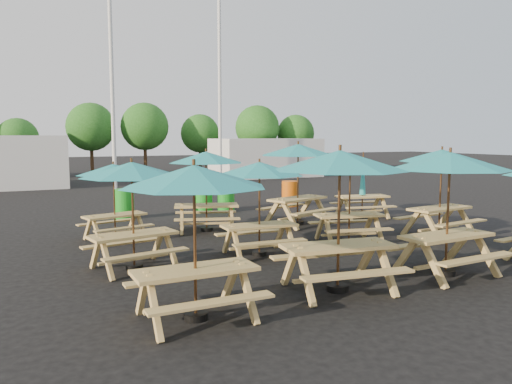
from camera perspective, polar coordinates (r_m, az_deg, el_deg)
name	(u,v)px	position (r m, az deg, el deg)	size (l,w,h in m)	color
ground	(279,238)	(13.67, 2.70, -5.22)	(120.00, 120.00, 0.00)	black
picnic_unit_0	(194,184)	(7.35, -7.09, 0.87)	(2.24, 2.24, 2.35)	#AD874D
picnic_unit_1	(132,175)	(10.46, -14.01, 1.86)	(2.47, 2.47, 2.25)	#AD874D
picnic_unit_2	(113,173)	(13.65, -15.98, 2.05)	(2.33, 2.33, 2.04)	#AD874D
picnic_unit_3	(340,168)	(8.79, 9.55, 2.73)	(2.65, 2.65, 2.53)	#AD874D
picnic_unit_4	(259,174)	(11.35, 0.39, 2.12)	(2.14, 2.14, 2.19)	#AD874D
picnic_unit_5	(206,161)	(14.42, -5.74, 3.49)	(2.75, 2.75, 2.33)	#AD874D
picnic_unit_6	(450,168)	(10.41, 21.27, 2.62)	(2.44, 2.44, 2.46)	#AD874D
picnic_unit_7	(350,168)	(13.02, 10.72, 2.71)	(2.50, 2.50, 2.23)	#AD874D
picnic_unit_8	(298,154)	(15.47, 4.84, 4.34)	(3.00, 3.00, 2.54)	#AD874D
picnic_unit_10	(442,160)	(14.50, 20.46, 3.42)	(2.54, 2.54, 2.41)	#AD874D
picnic_unit_11	(363,191)	(17.28, 12.08, 0.15)	(1.98, 1.80, 2.23)	#AD874D
waste_bin_0	(125,204)	(17.27, -14.78, -1.32)	(0.62, 0.62, 1.00)	#1B9921
waste_bin_1	(204,198)	(18.28, -5.98, -0.73)	(0.62, 0.62, 1.00)	#1B9921
waste_bin_2	(226,198)	(18.28, -3.44, -0.70)	(0.62, 0.62, 1.00)	#1B9921
waste_bin_3	(290,194)	(19.75, 3.87, -0.18)	(0.62, 0.62, 1.00)	#D55A0C
mast_0	(112,70)	(26.37, -16.17, 13.20)	(0.20, 0.20, 12.00)	silver
mast_1	(220,81)	(30.02, -4.17, 12.57)	(0.20, 0.20, 12.00)	silver
event_tent_1	(265,158)	(34.44, 1.09, 3.95)	(7.00, 4.00, 2.60)	silver
tree_2	(18,138)	(35.47, -25.59, 5.55)	(2.59, 2.59, 3.93)	#382314
tree_3	(91,127)	(36.82, -18.36, 7.07)	(3.36, 3.36, 5.09)	#382314
tree_4	(145,127)	(37.00, -12.61, 7.31)	(3.41, 3.41, 5.17)	#382314
tree_5	(200,134)	(38.58, -6.42, 6.66)	(2.94, 2.94, 4.45)	#382314
tree_6	(257,128)	(38.45, 0.16, 7.37)	(3.38, 3.38, 5.13)	#382314
tree_7	(296,133)	(40.05, 4.55, 6.69)	(2.95, 2.95, 4.48)	#382314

